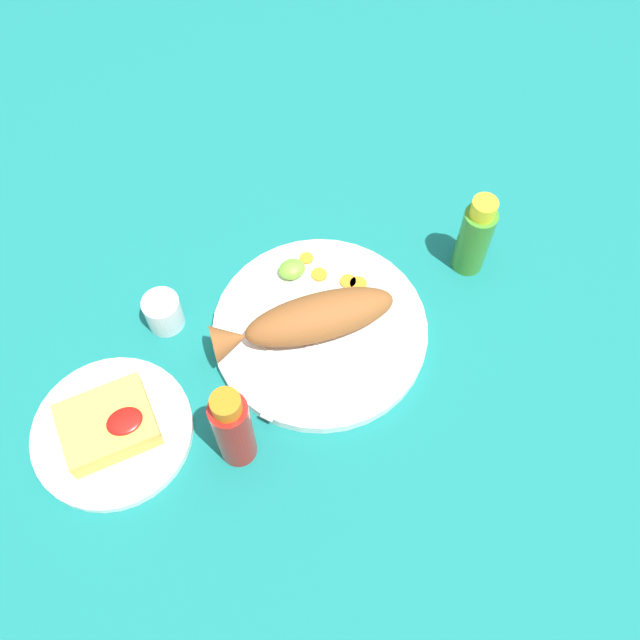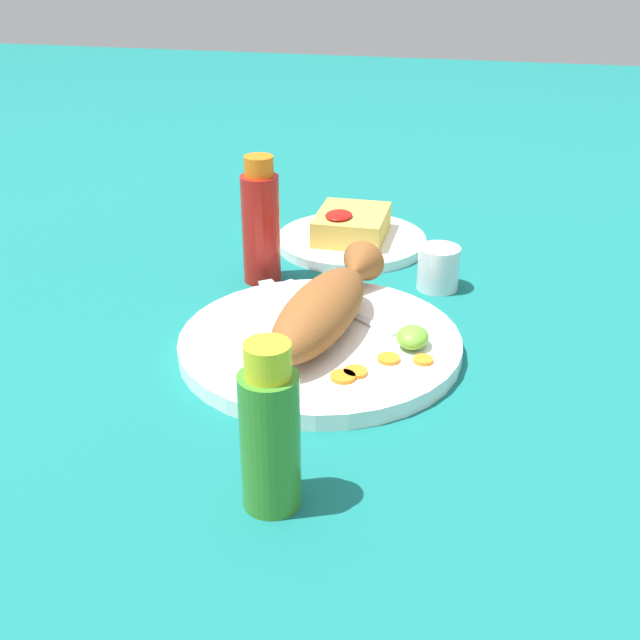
{
  "view_description": "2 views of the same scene",
  "coord_description": "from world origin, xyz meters",
  "views": [
    {
      "loc": [
        -0.2,
        -0.44,
        0.9
      ],
      "look_at": [
        0.0,
        0.0,
        0.04
      ],
      "focal_mm": 40.0,
      "sensor_mm": 36.0,
      "label": 1
    },
    {
      "loc": [
        0.74,
        0.17,
        0.42
      ],
      "look_at": [
        0.0,
        0.0,
        0.04
      ],
      "focal_mm": 45.0,
      "sensor_mm": 36.0,
      "label": 2
    }
  ],
  "objects": [
    {
      "name": "ground_plane",
      "position": [
        0.0,
        0.0,
        0.0
      ],
      "size": [
        4.0,
        4.0,
        0.0
      ],
      "primitive_type": "plane",
      "color": "#146B66"
    },
    {
      "name": "main_plate",
      "position": [
        0.0,
        0.0,
        0.01
      ],
      "size": [
        0.3,
        0.3,
        0.02
      ],
      "primitive_type": "cylinder",
      "color": "white",
      "rests_on": "ground_plane"
    },
    {
      "name": "fried_fish",
      "position": [
        -0.02,
        0.0,
        0.05
      ],
      "size": [
        0.26,
        0.1,
        0.06
      ],
      "rotation": [
        0.0,
        0.0,
        -0.14
      ],
      "color": "brown",
      "rests_on": "main_plate"
    },
    {
      "name": "fork_near",
      "position": [
        -0.06,
        -0.05,
        0.02
      ],
      "size": [
        0.16,
        0.12,
        0.0
      ],
      "rotation": [
        0.0,
        0.0,
        3.79
      ],
      "color": "silver",
      "rests_on": "main_plate"
    },
    {
      "name": "fork_far",
      "position": [
        -0.08,
        -0.01,
        0.02
      ],
      "size": [
        0.12,
        0.16,
        0.0
      ],
      "rotation": [
        0.0,
        0.0,
        4.08
      ],
      "color": "silver",
      "rests_on": "main_plate"
    },
    {
      "name": "carrot_slice_near",
      "position": [
        0.08,
        0.04,
        0.02
      ],
      "size": [
        0.02,
        0.02,
        0.0
      ],
      "primitive_type": "cylinder",
      "color": "orange",
      "rests_on": "main_plate"
    },
    {
      "name": "carrot_slice_mid",
      "position": [
        0.07,
        0.05,
        0.02
      ],
      "size": [
        0.02,
        0.02,
        0.0
      ],
      "primitive_type": "cylinder",
      "color": "orange",
      "rests_on": "main_plate"
    },
    {
      "name": "carrot_slice_far",
      "position": [
        0.03,
        0.08,
        0.02
      ],
      "size": [
        0.02,
        0.02,
        0.0
      ],
      "primitive_type": "cylinder",
      "color": "orange",
      "rests_on": "main_plate"
    },
    {
      "name": "carrot_slice_extra",
      "position": [
        0.03,
        0.11,
        0.02
      ],
      "size": [
        0.02,
        0.02,
        0.0
      ],
      "primitive_type": "cylinder",
      "color": "orange",
      "rests_on": "main_plate"
    },
    {
      "name": "lime_wedge_main",
      "position": [
        -0.0,
        0.1,
        0.03
      ],
      "size": [
        0.04,
        0.03,
        0.02
      ],
      "primitive_type": "ellipsoid",
      "color": "#6BB233",
      "rests_on": "main_plate"
    },
    {
      "name": "hot_sauce_bottle_red",
      "position": [
        -0.17,
        -0.11,
        0.08
      ],
      "size": [
        0.05,
        0.05,
        0.16
      ],
      "color": "#B21914",
      "rests_on": "ground_plane"
    },
    {
      "name": "hot_sauce_bottle_green",
      "position": [
        0.25,
        0.02,
        0.07
      ],
      "size": [
        0.05,
        0.05,
        0.15
      ],
      "color": "#3D8428",
      "rests_on": "ground_plane"
    },
    {
      "name": "salt_cup",
      "position": [
        -0.19,
        0.11,
        0.02
      ],
      "size": [
        0.05,
        0.05,
        0.05
      ],
      "color": "silver",
      "rests_on": "ground_plane"
    },
    {
      "name": "side_plate_fries",
      "position": [
        -0.31,
        -0.02,
        0.01
      ],
      "size": [
        0.21,
        0.21,
        0.01
      ],
      "primitive_type": "cylinder",
      "color": "white",
      "rests_on": "ground_plane"
    },
    {
      "name": "fries_pile",
      "position": [
        -0.31,
        -0.03,
        0.03
      ],
      "size": [
        0.12,
        0.1,
        0.04
      ],
      "color": "gold",
      "rests_on": "side_plate_fries"
    }
  ]
}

